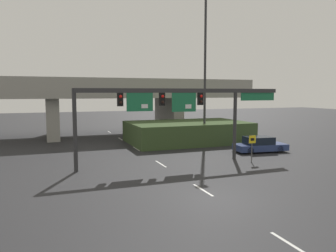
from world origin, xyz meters
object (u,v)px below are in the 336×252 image
speed_limit_sign (252,144)px  highway_light_pole_near (205,60)px  parked_sedan_near_right (260,145)px  signal_gantry (178,102)px

speed_limit_sign → highway_light_pole_near: size_ratio=0.13×
speed_limit_sign → highway_light_pole_near: highway_light_pole_near is taller
highway_light_pole_near → parked_sedan_near_right: size_ratio=3.39×
highway_light_pole_near → parked_sedan_near_right: highway_light_pole_near is taller
signal_gantry → speed_limit_sign: bearing=-17.1°
signal_gantry → parked_sedan_near_right: (8.91, 1.93, -4.03)m
signal_gantry → parked_sedan_near_right: 9.97m
speed_limit_sign → parked_sedan_near_right: speed_limit_sign is taller
parked_sedan_near_right → speed_limit_sign: bearing=-126.6°
signal_gantry → parked_sedan_near_right: size_ratio=3.34×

